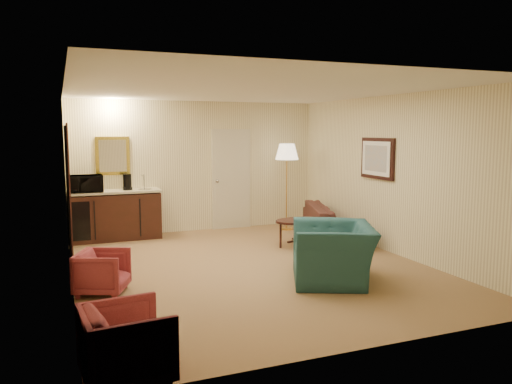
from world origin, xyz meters
TOP-DOWN VIEW (x-y plane):
  - ground at (0.00, 0.00)m, footprint 6.00×6.00m
  - room_walls at (-0.10, 0.77)m, footprint 5.02×6.01m
  - wetbar_cabinet at (-1.65, 2.72)m, footprint 1.64×0.58m
  - sofa at (2.15, 1.27)m, footprint 1.30×2.26m
  - teal_armchair at (0.79, -1.03)m, footprint 1.19×1.40m
  - rose_chair_near at (-2.15, -0.43)m, footprint 0.73×0.74m
  - rose_chair_far at (-2.15, -2.80)m, footprint 0.70×0.73m
  - coffee_table at (1.23, 0.88)m, footprint 0.99×0.82m
  - floor_lamp at (1.70, 2.40)m, footprint 0.52×0.52m
  - waste_bin at (-1.00, 2.65)m, footprint 0.26×0.26m
  - microwave at (-2.15, 2.65)m, footprint 0.55×0.31m
  - coffee_maker at (-1.43, 2.72)m, footprint 0.16×0.16m

SIDE VIEW (x-z plane):
  - ground at x=0.00m, z-range 0.00..0.00m
  - waste_bin at x=-1.00m, z-range 0.00..0.30m
  - coffee_table at x=1.23m, z-range 0.00..0.49m
  - rose_chair_near at x=-2.15m, z-range 0.00..0.60m
  - rose_chair_far at x=-2.15m, z-range 0.00..0.70m
  - sofa at x=2.15m, z-range 0.00..0.85m
  - wetbar_cabinet at x=-1.65m, z-range 0.00..0.92m
  - teal_armchair at x=0.79m, z-range 0.00..1.04m
  - floor_lamp at x=1.70m, z-range 0.00..1.77m
  - coffee_maker at x=-1.43m, z-range 0.92..1.22m
  - microwave at x=-2.15m, z-range 0.92..1.30m
  - room_walls at x=-0.10m, z-range 0.41..3.02m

